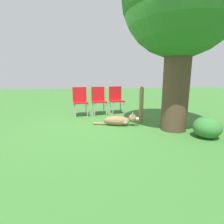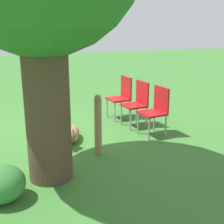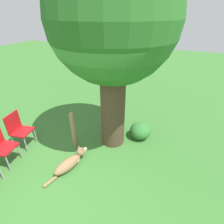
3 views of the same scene
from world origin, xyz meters
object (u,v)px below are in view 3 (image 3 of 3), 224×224
(oak_tree, at_px, (113,23))
(red_chair_2, at_px, (18,128))
(fence_post, at_px, (73,129))
(dog, at_px, (70,162))
(red_chair_1, at_px, (0,144))

(oak_tree, distance_m, red_chair_2, 3.27)
(fence_post, distance_m, red_chair_2, 1.35)
(dog, height_order, fence_post, fence_post)
(red_chair_1, xyz_separation_m, red_chair_2, (-0.10, 0.60, 0.00))
(oak_tree, distance_m, dog, 2.99)
(dog, xyz_separation_m, red_chair_1, (-1.45, -0.40, 0.39))
(red_chair_1, height_order, red_chair_2, same)
(oak_tree, bearing_deg, fence_post, -148.37)
(red_chair_2, bearing_deg, dog, -14.05)
(oak_tree, height_order, red_chair_1, oak_tree)
(dog, distance_m, fence_post, 0.81)
(dog, height_order, red_chair_2, red_chair_2)
(dog, relative_size, red_chair_1, 1.25)
(fence_post, bearing_deg, dog, -66.63)
(dog, distance_m, red_chair_2, 1.61)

